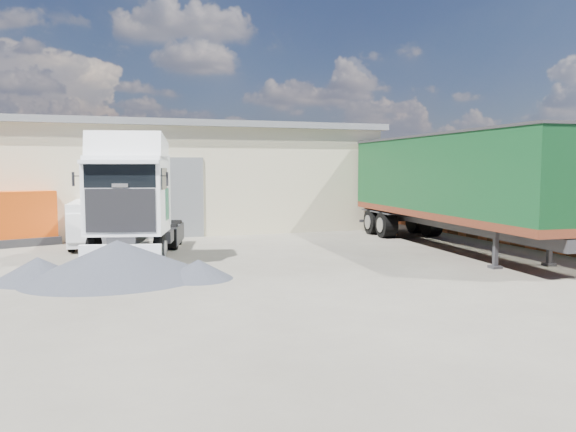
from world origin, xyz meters
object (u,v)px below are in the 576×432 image
object	(u,v)px
tractor_unit	(133,207)
box_trailer	(453,179)
panel_van	(96,223)
orange_skip	(9,221)

from	to	relation	value
tractor_unit	box_trailer	size ratio (longest dim) A/B	0.50
panel_van	orange_skip	xyz separation A→B (m)	(-3.37, 1.59, 0.02)
box_trailer	orange_skip	xyz separation A→B (m)	(-16.52, 6.57, -1.73)
box_trailer	orange_skip	bearing A→B (deg)	162.75
tractor_unit	orange_skip	size ratio (longest dim) A/B	1.67
tractor_unit	panel_van	size ratio (longest dim) A/B	1.48
panel_van	orange_skip	distance (m)	3.73
box_trailer	tractor_unit	bearing A→B (deg)	178.54
box_trailer	orange_skip	size ratio (longest dim) A/B	3.33
tractor_unit	box_trailer	bearing A→B (deg)	8.43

